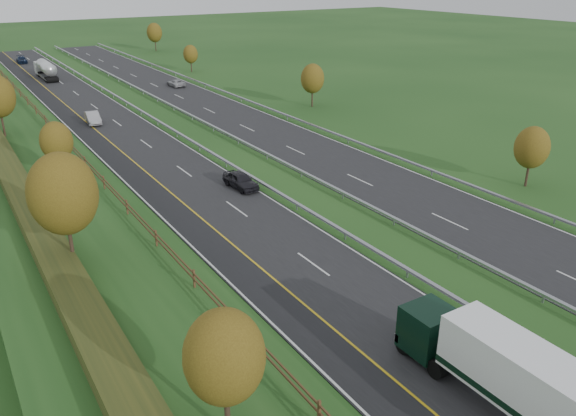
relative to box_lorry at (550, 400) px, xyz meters
name	(u,v)px	position (x,y,z in m)	size (l,w,h in m)	color
ground	(210,143)	(7.40, 51.06, -2.33)	(400.00, 400.00, 0.00)	#1C4117
near_carriageway	(133,143)	(-0.60, 56.06, -2.31)	(10.50, 200.00, 0.04)	black
far_carriageway	(251,125)	(15.90, 56.06, -2.31)	(10.50, 200.00, 0.04)	black
hard_shoulder	(103,148)	(-4.35, 56.06, -2.31)	(3.00, 200.00, 0.04)	black
lane_markings	(183,136)	(5.80, 55.94, -2.28)	(26.75, 200.00, 0.01)	silver
embankment_left	(17,153)	(-13.60, 56.06, -1.33)	(12.00, 200.00, 2.00)	#1C4117
fence_left	(58,133)	(-9.10, 55.65, 0.40)	(0.12, 189.06, 1.20)	#422B19
median_barrier_near	(177,132)	(5.10, 56.06, -1.72)	(0.32, 200.00, 0.71)	#989AA0
median_barrier_far	(213,127)	(10.20, 56.06, -1.72)	(0.32, 200.00, 0.71)	#989AA0
outer_barrier_far	(287,115)	(21.70, 56.06, -1.71)	(0.32, 200.00, 0.71)	#989AA0
trees_left	(16,110)	(-13.24, 52.69, 4.04)	(6.64, 164.30, 7.66)	#2D2116
trees_far	(238,59)	(29.20, 85.27, 1.92)	(8.45, 118.60, 7.12)	#2D2116
box_lorry	(550,400)	(0.00, 0.00, 0.00)	(2.58, 16.28, 4.06)	black
road_tanker	(46,69)	(-0.73, 108.62, -0.47)	(2.40, 11.22, 3.46)	silver
car_dark_near	(241,180)	(3.42, 35.49, -1.51)	(1.85, 4.61, 1.57)	black
car_silver_mid	(93,118)	(-2.20, 68.47, -1.49)	(1.69, 4.84, 1.59)	#9B9B9F
car_small_far	(22,60)	(-1.61, 132.66, -1.56)	(2.05, 5.04, 1.46)	#111D36
car_oncoming	(176,83)	(17.56, 87.58, -1.65)	(2.11, 4.58, 1.27)	#ABAAAF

